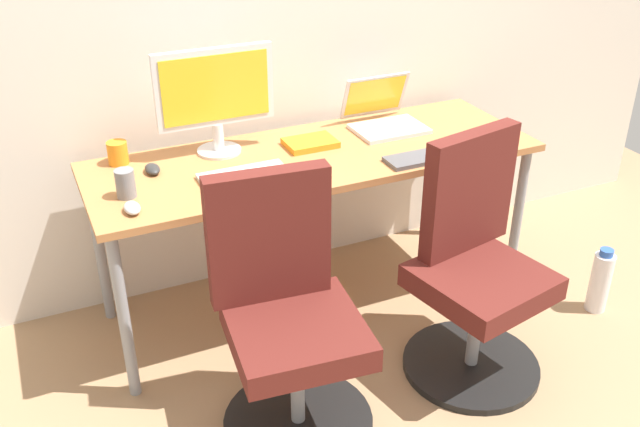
# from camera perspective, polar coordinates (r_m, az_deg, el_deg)

# --- Properties ---
(ground_plane) EXTENTS (5.28, 5.28, 0.00)m
(ground_plane) POSITION_cam_1_polar(r_m,az_deg,el_deg) (3.28, -0.36, -6.95)
(ground_plane) COLOR #9E7A56
(desk) EXTENTS (1.85, 0.63, 0.73)m
(desk) POSITION_cam_1_polar(r_m,az_deg,el_deg) (2.94, -0.40, 3.72)
(desk) COLOR #B77542
(desk) RESTS_ON ground
(office_chair_left) EXTENTS (0.54, 0.54, 0.94)m
(office_chair_left) POSITION_cam_1_polar(r_m,az_deg,el_deg) (2.45, -2.62, -8.66)
(office_chair_left) COLOR black
(office_chair_left) RESTS_ON ground
(office_chair_right) EXTENTS (0.54, 0.54, 0.94)m
(office_chair_right) POSITION_cam_1_polar(r_m,az_deg,el_deg) (2.77, 12.30, -4.50)
(office_chair_right) COLOR black
(office_chair_right) RESTS_ON ground
(water_bottle_on_floor) EXTENTS (0.09, 0.09, 0.31)m
(water_bottle_on_floor) POSITION_cam_1_polar(r_m,az_deg,el_deg) (3.38, 21.57, -5.08)
(water_bottle_on_floor) COLOR white
(water_bottle_on_floor) RESTS_ON ground
(desktop_monitor) EXTENTS (0.48, 0.18, 0.43)m
(desktop_monitor) POSITION_cam_1_polar(r_m,az_deg,el_deg) (2.87, -8.41, 9.49)
(desktop_monitor) COLOR silver
(desktop_monitor) RESTS_ON desk
(open_laptop) EXTENTS (0.31, 0.30, 0.22)m
(open_laptop) POSITION_cam_1_polar(r_m,az_deg,el_deg) (3.19, 5.10, 7.88)
(open_laptop) COLOR silver
(open_laptop) RESTS_ON desk
(keyboard_by_monitor) EXTENTS (0.34, 0.12, 0.02)m
(keyboard_by_monitor) POSITION_cam_1_polar(r_m,az_deg,el_deg) (2.73, -6.21, 3.17)
(keyboard_by_monitor) COLOR #B7B7B7
(keyboard_by_monitor) RESTS_ON desk
(keyboard_by_laptop) EXTENTS (0.34, 0.12, 0.02)m
(keyboard_by_laptop) POSITION_cam_1_polar(r_m,az_deg,el_deg) (2.89, 8.50, 4.51)
(keyboard_by_laptop) COLOR #515156
(keyboard_by_laptop) RESTS_ON desk
(mouse_by_monitor) EXTENTS (0.06, 0.10, 0.03)m
(mouse_by_monitor) POSITION_cam_1_polar(r_m,az_deg,el_deg) (2.82, -13.30, 3.50)
(mouse_by_monitor) COLOR #2D2D2D
(mouse_by_monitor) RESTS_ON desk
(mouse_by_laptop) EXTENTS (0.06, 0.10, 0.03)m
(mouse_by_laptop) POSITION_cam_1_polar(r_m,az_deg,el_deg) (2.54, -14.84, 0.44)
(mouse_by_laptop) COLOR #B7B7B7
(mouse_by_laptop) RESTS_ON desk
(coffee_mug) EXTENTS (0.08, 0.08, 0.09)m
(coffee_mug) POSITION_cam_1_polar(r_m,az_deg,el_deg) (2.92, -15.93, 4.70)
(coffee_mug) COLOR orange
(coffee_mug) RESTS_ON desk
(pen_cup) EXTENTS (0.07, 0.07, 0.10)m
(pen_cup) POSITION_cam_1_polar(r_m,az_deg,el_deg) (2.64, -15.35, 2.34)
(pen_cup) COLOR slate
(pen_cup) RESTS_ON desk
(notebook) EXTENTS (0.21, 0.15, 0.03)m
(notebook) POSITION_cam_1_polar(r_m,az_deg,el_deg) (2.98, -0.78, 5.69)
(notebook) COLOR orange
(notebook) RESTS_ON desk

